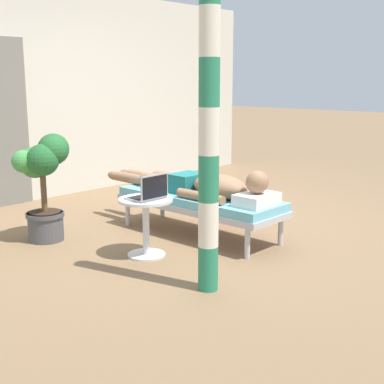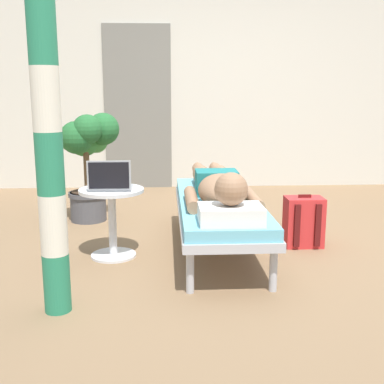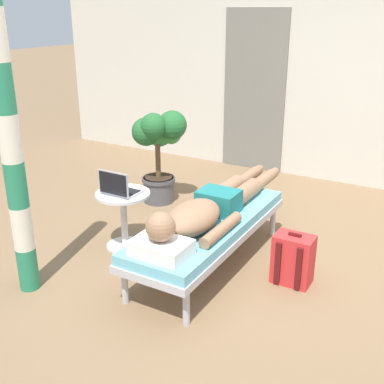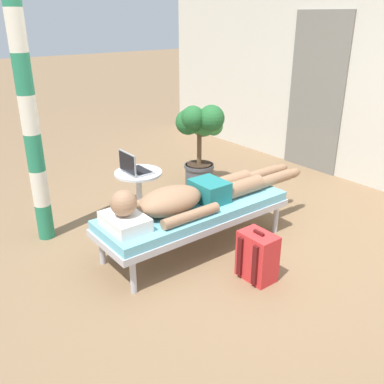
# 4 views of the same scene
# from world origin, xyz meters

# --- Properties ---
(ground_plane) EXTENTS (40.00, 40.00, 0.00)m
(ground_plane) POSITION_xyz_m (0.00, 0.00, 0.00)
(ground_plane) COLOR #846647
(house_wall_back) EXTENTS (7.60, 0.20, 2.70)m
(house_wall_back) POSITION_xyz_m (-0.24, 2.61, 1.35)
(house_wall_back) COLOR beige
(house_wall_back) RESTS_ON ground
(house_door_panel) EXTENTS (0.84, 0.03, 2.04)m
(house_door_panel) POSITION_xyz_m (-0.99, 2.50, 1.02)
(house_door_panel) COLOR slate
(house_door_panel) RESTS_ON ground
(lounge_chair) EXTENTS (0.62, 1.80, 0.42)m
(lounge_chair) POSITION_xyz_m (-0.24, -0.12, 0.35)
(lounge_chair) COLOR #B7B7BC
(lounge_chair) RESTS_ON ground
(person_reclining) EXTENTS (0.53, 2.17, 0.32)m
(person_reclining) POSITION_xyz_m (-0.24, -0.14, 0.52)
(person_reclining) COLOR white
(person_reclining) RESTS_ON lounge_chair
(side_table) EXTENTS (0.48, 0.48, 0.52)m
(side_table) POSITION_xyz_m (-1.05, -0.21, 0.36)
(side_table) COLOR silver
(side_table) RESTS_ON ground
(laptop) EXTENTS (0.31, 0.24, 0.23)m
(laptop) POSITION_xyz_m (-1.05, -0.26, 0.58)
(laptop) COLOR #A5A8AD
(laptop) RESTS_ON side_table
(backpack) EXTENTS (0.30, 0.26, 0.42)m
(backpack) POSITION_xyz_m (0.46, -0.02, 0.20)
(backpack) COLOR red
(backpack) RESTS_ON ground
(potted_plant) EXTENTS (0.61, 0.54, 1.03)m
(potted_plant) POSITION_xyz_m (-1.39, 0.86, 0.67)
(potted_plant) COLOR #4C4C51
(potted_plant) RESTS_ON ground
(porch_post) EXTENTS (0.15, 0.15, 2.38)m
(porch_post) POSITION_xyz_m (-1.27, -1.13, 1.19)
(porch_post) COLOR #267F59
(porch_post) RESTS_ON ground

